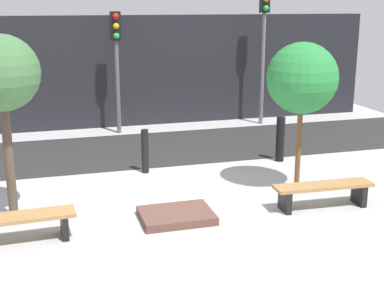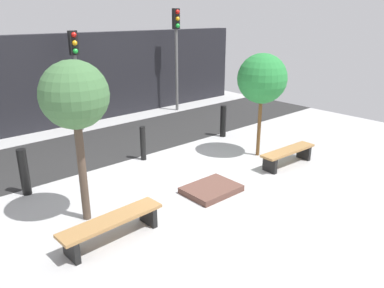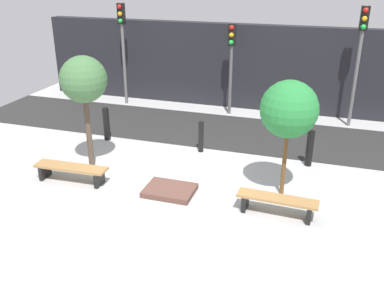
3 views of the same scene
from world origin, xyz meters
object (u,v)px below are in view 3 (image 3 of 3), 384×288
Objects in this scene: tree_behind_left_bench at (84,81)px; traffic_light_mid_west at (231,53)px; tree_behind_right_bench at (289,110)px; bollard_far_left at (106,124)px; bollard_left at (201,137)px; planter_bed at (170,190)px; traffic_light_mid_east at (360,46)px; bollard_center at (310,148)px; traffic_light_west at (122,36)px; bench_right at (277,202)px; bench_left at (71,170)px.

traffic_light_mid_west is (2.69, 5.72, -0.13)m from tree_behind_left_bench.
tree_behind_right_bench is 2.69× the size of bollard_far_left.
tree_behind_right_bench is at bearing -35.34° from bollard_left.
planter_bed is 8.34m from traffic_light_mid_east.
traffic_light_mid_east is (4.37, 3.82, 2.33)m from bollard_left.
bollard_left is 0.92× the size of bollard_center.
planter_bed is 8.31m from traffic_light_west.
bollard_far_left is (-0.52, 1.91, -1.94)m from tree_behind_left_bench.
bollard_far_left is at bearing -130.08° from traffic_light_mid_west.
bench_right is at bearing -43.69° from traffic_light_west.
bollard_left is 3.21m from bollard_center.
traffic_light_mid_east is (4.37, 0.00, 0.46)m from traffic_light_mid_west.
bench_left is at bearing -175.75° from planter_bed.
tree_behind_right_bench is 6.33m from traffic_light_mid_west.
tree_behind_right_bench is 6.00m from traffic_light_mid_east.
bollard_far_left is at bearing 180.00° from bollard_left.
tree_behind_left_bench is at bearing 87.62° from bench_left.
bollard_left is 0.24× the size of traffic_light_mid_east.
bench_right is 3.98m from bollard_left.
traffic_light_west reaches higher than traffic_light_mid_west.
planter_bed is at bearing -162.98° from tree_behind_right_bench.
tree_behind_left_bench is 0.93× the size of traffic_light_mid_west.
tree_behind_left_bench is at bearing 171.61° from bench_right.
tree_behind_left_bench is at bearing 180.00° from tree_behind_right_bench.
bollard_far_left reaches higher than bench_right.
traffic_light_west is (-1.68, 6.75, 2.40)m from bench_left.
bench_right is at bearing -68.26° from traffic_light_mid_west.
traffic_light_mid_east is (1.16, 3.82, 2.28)m from bollard_center.
traffic_light_mid_east is (7.06, 6.75, 2.48)m from bench_left.
bench_right is 1.71× the size of bollard_far_left.
bench_left is at bearing -132.54° from bollard_left.
bollard_far_left is (-3.21, 2.73, 0.47)m from planter_bed.
planter_bed is 4.24m from bollard_far_left.
bench_right is 1.50× the size of planter_bed.
planter_bed is 1.14× the size of bollard_far_left.
bollard_far_left reaches higher than bench_left.
tree_behind_right_bench is at bearing -105.26° from bollard_center.
bench_left is at bearing -111.74° from traffic_light_mid_west.
traffic_light_mid_west is (2.69, 6.75, 2.02)m from bench_left.
bollard_far_left is (-5.90, 2.93, 0.21)m from bench_right.
bollard_far_left is 0.27× the size of traffic_light_west.
bollard_far_left is 0.26× the size of traffic_light_mid_east.
traffic_light_mid_east is at bearing 0.00° from traffic_light_west.
tree_behind_left_bench is at bearing -115.18° from traffic_light_mid_west.
traffic_light_west is at bearing 179.98° from traffic_light_mid_west.
traffic_light_mid_west is (4.37, -0.00, -0.38)m from traffic_light_west.
tree_behind_left_bench reaches higher than bench_left.
traffic_light_mid_west is 4.40m from traffic_light_mid_east.
planter_bed is at bearing -17.02° from tree_behind_left_bench.
bollard_left is at bearing 45.07° from bench_left.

